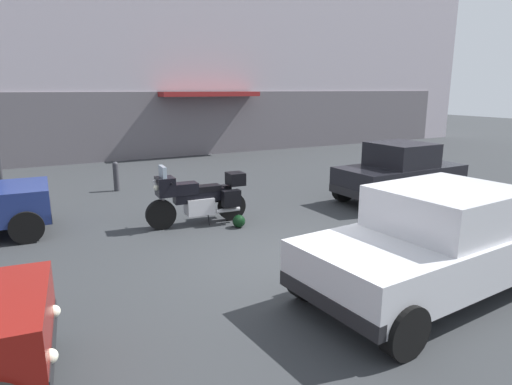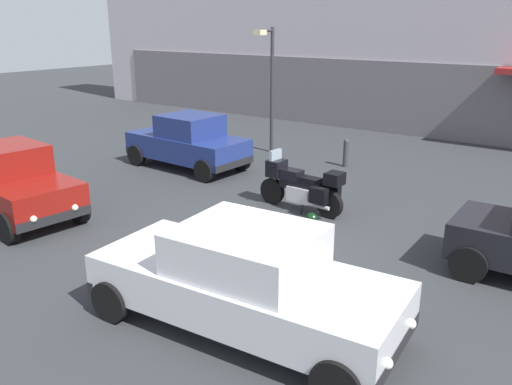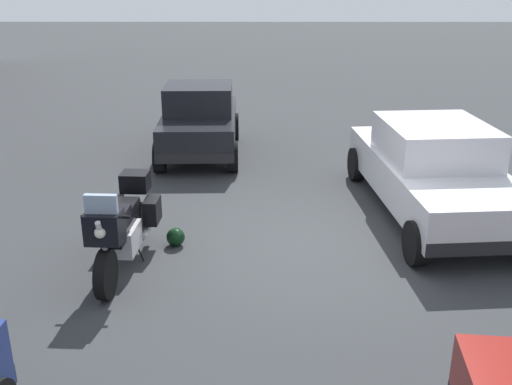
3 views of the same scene
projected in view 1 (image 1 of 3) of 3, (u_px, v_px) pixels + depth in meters
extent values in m
plane|color=#2D3033|center=(294.00, 259.00, 7.76)|extent=(80.00, 80.00, 0.00)
cube|color=#B2A8B2|center=(118.00, 49.00, 18.63)|extent=(38.69, 2.40, 9.12)
cube|color=#625C62|center=(129.00, 126.00, 18.30)|extent=(34.82, 0.12, 2.80)
cube|color=maroon|center=(210.00, 94.00, 19.21)|extent=(4.40, 1.10, 0.20)
cylinder|color=black|center=(161.00, 215.00, 9.37)|extent=(0.65, 0.17, 0.64)
cylinder|color=black|center=(232.00, 206.00, 10.04)|extent=(0.65, 0.17, 0.64)
cylinder|color=#B7B7BC|center=(161.00, 195.00, 9.28)|extent=(0.33, 0.09, 0.68)
cube|color=#B7B7BC|center=(199.00, 206.00, 9.70)|extent=(0.62, 0.43, 0.36)
cube|color=black|center=(199.00, 195.00, 9.64)|extent=(1.11, 0.33, 0.28)
cube|color=black|center=(185.00, 188.00, 9.48)|extent=(0.54, 0.36, 0.24)
cube|color=black|center=(207.00, 188.00, 9.69)|extent=(0.57, 0.33, 0.12)
cube|color=black|center=(165.00, 187.00, 9.28)|extent=(0.38, 0.46, 0.40)
cube|color=#8C9EAD|center=(163.00, 173.00, 9.19)|extent=(0.10, 0.40, 0.28)
sphere|color=#EAEACC|center=(157.00, 187.00, 9.20)|extent=(0.14, 0.14, 0.14)
cylinder|color=black|center=(169.00, 182.00, 9.29)|extent=(0.07, 0.62, 0.04)
cylinder|color=#B7B7BC|center=(228.00, 210.00, 9.80)|extent=(0.55, 0.12, 0.09)
cube|color=black|center=(231.00, 198.00, 9.68)|extent=(0.41, 0.22, 0.36)
cube|color=black|center=(222.00, 193.00, 10.18)|extent=(0.41, 0.22, 0.36)
cube|color=black|center=(235.00, 179.00, 9.94)|extent=(0.38, 0.42, 0.28)
cylinder|color=black|center=(209.00, 219.00, 9.66)|extent=(0.03, 0.13, 0.29)
sphere|color=black|center=(239.00, 221.00, 9.52)|extent=(0.28, 0.28, 0.28)
cube|color=black|center=(48.00, 344.00, 4.45)|extent=(0.29, 1.64, 0.20)
cylinder|color=black|center=(14.00, 323.00, 5.03)|extent=(0.66, 0.28, 0.64)
sphere|color=silver|center=(54.00, 311.00, 4.85)|extent=(0.14, 0.14, 0.14)
sphere|color=silver|center=(50.00, 356.00, 4.04)|extent=(0.14, 0.14, 0.14)
cube|color=silver|center=(441.00, 250.00, 6.43)|extent=(4.63, 2.11, 0.64)
cube|color=silver|center=(448.00, 208.00, 6.31)|extent=(2.02, 1.77, 0.60)
cube|color=#8C9EAD|center=(484.00, 200.00, 6.79)|extent=(0.18, 1.50, 0.51)
cube|color=#8C9EAD|center=(406.00, 218.00, 5.84)|extent=(0.18, 1.50, 0.48)
cube|color=black|center=(326.00, 302.00, 5.33)|extent=(0.26, 1.76, 0.20)
cylinder|color=black|center=(460.00, 234.00, 8.14)|extent=(0.66, 0.27, 0.64)
cylinder|color=black|center=(308.00, 277.00, 6.25)|extent=(0.66, 0.27, 0.64)
cylinder|color=black|center=(404.00, 331.00, 4.87)|extent=(0.66, 0.27, 0.64)
sphere|color=silver|center=(494.00, 223.00, 8.03)|extent=(0.14, 0.14, 0.14)
cube|color=black|center=(399.00, 178.00, 11.62)|extent=(3.44, 1.65, 0.64)
cube|color=black|center=(401.00, 154.00, 11.47)|extent=(1.44, 1.47, 0.60)
cube|color=#8C9EAD|center=(419.00, 153.00, 11.78)|extent=(0.10, 1.33, 0.51)
cube|color=#8C9EAD|center=(383.00, 156.00, 11.16)|extent=(0.10, 1.33, 0.48)
cube|color=black|center=(441.00, 180.00, 12.46)|extent=(0.16, 1.56, 0.20)
cube|color=black|center=(351.00, 193.00, 10.87)|extent=(0.16, 1.56, 0.20)
cylinder|color=black|center=(410.00, 180.00, 12.91)|extent=(0.65, 0.24, 0.64)
cylinder|color=black|center=(454.00, 190.00, 11.66)|extent=(0.65, 0.24, 0.64)
cylinder|color=black|center=(344.00, 189.00, 11.72)|extent=(0.65, 0.24, 0.64)
cylinder|color=black|center=(385.00, 201.00, 10.46)|extent=(0.65, 0.24, 0.64)
sphere|color=silver|center=(430.00, 173.00, 12.82)|extent=(0.14, 0.14, 0.14)
sphere|color=silver|center=(455.00, 178.00, 12.09)|extent=(0.14, 0.14, 0.14)
cube|color=black|center=(48.00, 210.00, 9.37)|extent=(0.19, 1.64, 0.20)
cylinder|color=black|center=(27.00, 227.00, 8.54)|extent=(0.65, 0.25, 0.64)
cylinder|color=black|center=(28.00, 208.00, 9.91)|extent=(0.65, 0.25, 0.64)
cylinder|color=#333338|center=(116.00, 178.00, 12.88)|extent=(0.16, 0.16, 0.79)
sphere|color=#333338|center=(115.00, 164.00, 12.79)|extent=(0.16, 0.16, 0.16)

